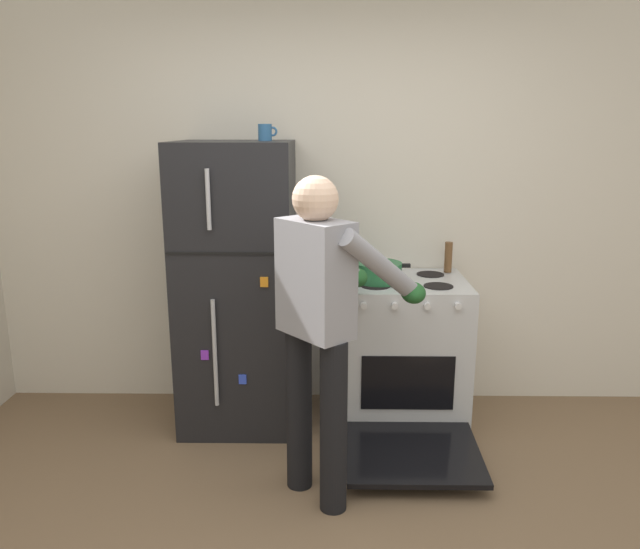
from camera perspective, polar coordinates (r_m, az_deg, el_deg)
name	(u,v)px	position (r m, az deg, el deg)	size (l,w,h in m)	color
kitchen_wall_back	(324,199)	(3.97, 0.41, 7.09)	(6.00, 0.10, 2.70)	silver
refrigerator	(238,286)	(3.73, -7.71, -1.10)	(0.68, 0.72, 1.73)	black
stove_range	(402,353)	(3.82, 7.68, -7.32)	(0.76, 1.22, 0.91)	silver
person_cook	(322,311)	(2.86, 0.24, -3.48)	(0.73, 0.74, 1.60)	black
red_pot	(378,272)	(3.62, 5.48, 0.24)	(0.38, 0.28, 0.11)	#236638
coffee_mug	(265,132)	(3.63, -5.13, 13.13)	(0.11, 0.08, 0.10)	#2D6093
pepper_mill	(448,257)	(3.92, 11.93, 1.60)	(0.05, 0.05, 0.19)	brown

